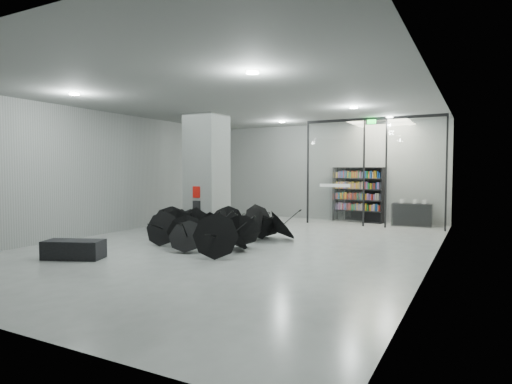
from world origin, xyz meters
The scene contains 10 objects.
room centered at (0.00, 0.00, 2.84)m, with size 14.00×14.02×4.01m.
column centered at (-2.50, 2.00, 2.00)m, with size 1.20×1.20×4.00m, color slate.
fire_cabinet centered at (-2.50, 1.38, 1.35)m, with size 0.28×0.04×0.38m, color #A50A07.
info_panel centered at (-2.50, 1.38, 0.85)m, with size 0.30×0.03×0.42m, color black.
exit_sign centered at (2.40, 5.30, 3.82)m, with size 0.30×0.06×0.15m, color #0CE533.
glass_partition centered at (2.39, 5.50, 2.18)m, with size 5.06×0.08×4.00m.
bench centered at (-2.53, -3.50, 0.22)m, with size 1.36×0.58×0.44m, color black.
bookshelf centered at (1.59, 6.75, 1.10)m, with size 2.00×0.40×2.20m, color black, non-canonical shape.
shop_counter centered at (3.69, 6.41, 0.42)m, with size 1.40×0.56×0.84m, color black.
umbrella_cluster centered at (-0.90, 0.04, 0.31)m, with size 5.48×4.58×1.32m.
Camera 1 is at (5.94, -10.30, 2.10)m, focal length 29.92 mm.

